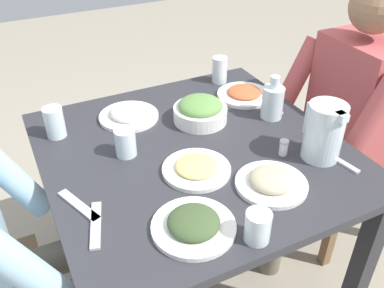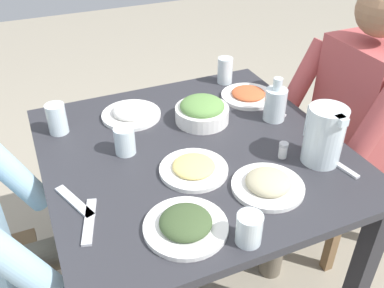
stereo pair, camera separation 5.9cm
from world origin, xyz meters
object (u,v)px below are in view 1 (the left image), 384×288
Objects in this scene: plate_yoghurt at (129,114)px; salt_shaker at (284,147)px; plate_dolmas at (194,224)px; dining_table at (194,173)px; oil_carafe at (272,103)px; diner_near at (332,120)px; water_glass_far_right at (258,227)px; plate_rice_curry at (244,94)px; water_pitcher at (324,131)px; plate_beans at (272,181)px; salad_bowl at (200,111)px; chair_near at (362,138)px; water_glass_far_left at (220,70)px; water_glass_by_pitcher at (54,122)px; plate_fries at (196,168)px; diner_far at (3,244)px; water_glass_near_right at (125,142)px.

plate_yoghurt is 4.07× the size of salt_shaker.
plate_dolmas is 4.15× the size of salt_shaker.
dining_table is 5.90× the size of oil_carafe.
dining_table is 4.42× the size of plate_yoghurt.
water_glass_far_right is at bearing 123.83° from diner_near.
plate_rice_curry is 0.19m from oil_carafe.
plate_beans is (-0.05, 0.23, -0.08)m from water_pitcher.
salad_bowl is at bearing 33.34° from water_pitcher.
water_pitcher is 0.97× the size of salad_bowl.
diner_near is at bearing -60.40° from plate_beans.
plate_yoghurt is at bearing 74.44° from chair_near.
oil_carafe is (-0.23, -0.48, 0.04)m from plate_yoghurt.
oil_carafe reaches higher than dining_table.
plate_beans is (-0.42, -0.02, -0.03)m from salad_bowl.
salad_bowl is 0.34m from water_glass_far_left.
diner_near is at bearing -104.59° from water_glass_by_pitcher.
diner_near is 0.40m from water_pitcher.
plate_fries is at bearing 131.81° from plate_rice_curry.
diner_near reaches higher than plate_fries.
plate_beans is at bearing -44.86° from water_glass_far_right.
water_glass_far_left reaches higher than plate_beans.
oil_carafe is at bearing -53.18° from plate_dolmas.
diner_far reaches higher than plate_beans.
dining_table is 4.33× the size of plate_dolmas.
diner_near is at bearing -65.49° from salt_shaker.
oil_carafe is at bearing -80.61° from dining_table.
diner_far reaches higher than water_glass_far_right.
dining_table is at bearing -22.94° from plate_fries.
salad_bowl is 2.11× the size of water_glass_near_right.
dining_table is 0.39m from plate_dolmas.
plate_beans is 0.41m from oil_carafe.
plate_yoghurt is 0.98× the size of plate_dolmas.
water_glass_by_pitcher is at bearing 55.83° from water_pitcher.
chair_near reaches higher than water_glass_far_right.
plate_yoghurt is 1.99× the size of water_glass_far_left.
oil_carafe is at bearing -66.72° from plate_fries.
plate_fries is at bearing 113.28° from oil_carafe.
oil_carafe is at bearing -1.24° from water_pitcher.
plate_yoghurt is at bearing 24.51° from dining_table.
water_pitcher is at bearing -124.17° from water_glass_by_pitcher.
water_glass_near_right reaches higher than dining_table.
chair_near is at bearing -105.56° from plate_yoghurt.
plate_yoghurt is at bearing 11.57° from plate_fries.
plate_rice_curry is (0.22, 0.49, 0.22)m from chair_near.
salt_shaker is at bearing -122.79° from dining_table.
plate_fries is 0.53m from plate_rice_curry.
oil_carafe is at bearing -91.05° from water_glass_near_right.
water_glass_by_pitcher is (-0.12, 0.72, -0.00)m from water_glass_far_left.
salad_bowl is 2.27× the size of water_glass_far_right.
salt_shaker is (-0.07, -0.87, 0.09)m from diner_far.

